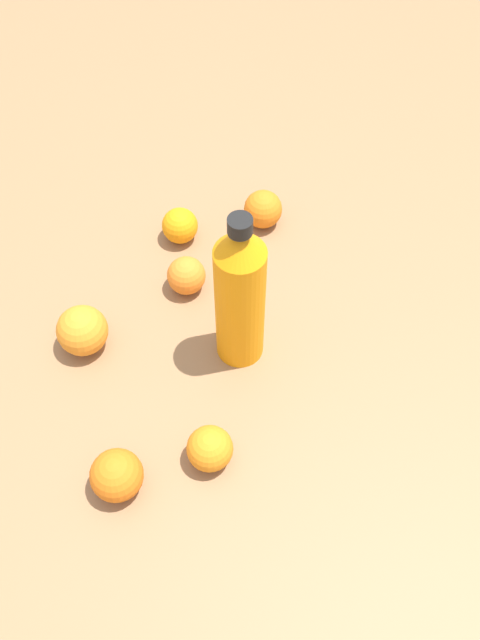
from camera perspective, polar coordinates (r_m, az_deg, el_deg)
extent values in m
plane|color=olive|center=(1.10, -0.06, -4.76)|extent=(2.40, 2.40, 0.00)
cylinder|color=orange|center=(1.03, 0.00, 1.25)|extent=(0.07, 0.07, 0.24)
cone|color=orange|center=(0.92, 0.00, 6.36)|extent=(0.07, 0.07, 0.04)
cylinder|color=black|center=(0.89, 0.00, 7.71)|extent=(0.03, 0.03, 0.02)
sphere|color=orange|center=(1.00, -10.06, -12.40)|extent=(0.08, 0.08, 0.08)
sphere|color=orange|center=(1.27, 1.90, 9.06)|extent=(0.07, 0.07, 0.07)
sphere|color=orange|center=(1.12, -12.78, -0.84)|extent=(0.08, 0.08, 0.08)
sphere|color=orange|center=(1.25, -4.94, 7.70)|extent=(0.06, 0.06, 0.06)
sphere|color=orange|center=(1.17, -4.41, 3.65)|extent=(0.07, 0.07, 0.07)
sphere|color=orange|center=(1.01, -2.48, -10.47)|extent=(0.07, 0.07, 0.07)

